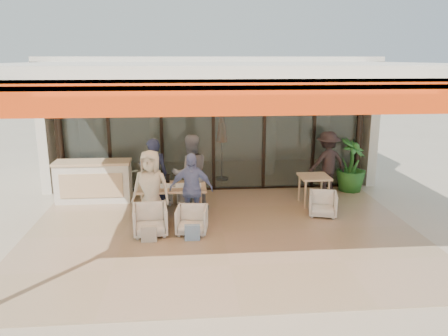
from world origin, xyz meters
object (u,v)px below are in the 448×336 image
Objects in this scene: side_chair at (323,203)px; diner_cream at (151,189)px; potted_palm at (351,166)px; dining_table at (172,188)px; diner_navy at (154,175)px; standing_woman at (327,163)px; diner_periwinkle at (191,189)px; chair_near_left at (150,219)px; side_table at (314,180)px; chair_far_right at (191,192)px; diner_grey at (191,173)px; host_counter at (94,181)px; chair_far_left at (156,191)px; chair_near_right at (192,219)px.

diner_cream is at bearing -160.68° from side_chair.
dining_table is at bearing -161.31° from potted_palm.
diner_cream is at bearing -132.26° from dining_table.
standing_woman is (4.43, 1.07, -0.04)m from diner_navy.
diner_periwinkle is (0.84, -0.90, -0.08)m from diner_navy.
chair_near_left is 5.09m from standing_woman.
diner_cream is 3.95m from side_table.
chair_far_right is 0.78m from diner_grey.
standing_woman is (3.59, 0.57, 0.53)m from chair_far_right.
host_counter is 2.43m from chair_far_right.
diner_cream is (-0.84, -1.40, 0.52)m from chair_far_right.
potted_palm is (0.69, 0.08, -0.11)m from standing_woman.
host_counter reaches higher than dining_table.
chair_far_left reaches higher than chair_near_right.
host_counter is 5.57m from side_chair.
chair_far_left is at bearing 84.01° from chair_near_left.
standing_woman reaches higher than side_table.
host_counter is at bearing -177.50° from potted_palm.
diner_cream is at bearing 11.12° from standing_woman.
side_chair is at bearing 5.44° from chair_near_left.
dining_table is at bearing -33.50° from host_counter.
chair_far_left reaches higher than side_chair.
host_counter is 3.29m from chair_near_right.
side_table is 0.52× the size of potted_palm.
dining_table is at bearing 60.58° from chair_near_left.
chair_near_left is at bearing 75.49° from chair_far_right.
diner_grey is at bearing -19.71° from host_counter.
chair_near_right reaches higher than side_chair.
diner_grey is at bearing 99.34° from chair_far_right.
diner_grey is at bearing 178.39° from diner_navy.
potted_palm is (6.67, 0.29, 0.18)m from host_counter.
chair_near_right is at bearing -149.22° from potted_palm.
diner_periwinkle is 4.09m from standing_woman.
chair_far_right is 0.97× the size of side_chair.
chair_near_left is at bearing -153.30° from side_chair.
chair_far_right is at bearing 65.73° from dining_table.
diner_cream reaches higher than side_chair.
chair_near_right is 0.38× the size of diner_cream.
chair_far_right is at bearing -8.48° from host_counter.
side_table is at bearing 43.95° from standing_woman.
chair_far_right is 1.71m from diner_cream.
chair_far_right is 3.01m from side_table.
potted_palm is (1.31, 1.78, 0.40)m from side_chair.
diner_navy reaches higher than host_counter.
chair_near_left is at bearing 44.17° from diner_grey.
potted_palm reaches higher than side_table.
standing_woman is (0.62, 1.70, 0.52)m from side_chair.
diner_grey reaches higher than host_counter.
diner_periwinkle is at bearing -36.31° from host_counter.
chair_far_right is at bearing -150.85° from diner_navy.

